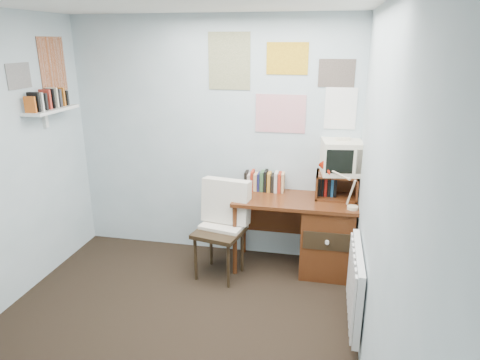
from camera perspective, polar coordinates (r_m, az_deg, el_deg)
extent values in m
plane|color=black|center=(3.55, -11.06, -21.48)|extent=(3.50, 3.50, 0.00)
cube|color=silver|center=(4.51, -3.59, 5.35)|extent=(3.00, 0.02, 2.50)
cube|color=silver|center=(2.71, 18.04, -4.34)|extent=(0.02, 3.50, 2.50)
cube|color=#532813|center=(4.25, 7.37, -2.72)|extent=(1.20, 0.55, 0.03)
cube|color=#532813|center=(4.39, 11.50, -7.63)|extent=(0.50, 0.50, 0.72)
cylinder|color=#532813|center=(4.26, -0.69, -8.08)|extent=(0.04, 0.04, 0.72)
cylinder|color=#532813|center=(4.68, 0.54, -5.60)|extent=(0.04, 0.04, 0.72)
cube|color=#532813|center=(4.63, 4.37, -5.16)|extent=(0.64, 0.02, 0.30)
cube|color=black|center=(4.19, -2.84, -7.02)|extent=(0.56, 0.54, 0.93)
cube|color=red|center=(4.03, 14.96, -1.36)|extent=(0.26, 0.22, 0.36)
cube|color=#532813|center=(4.31, 12.74, -0.74)|extent=(0.40, 0.30, 0.25)
cube|color=beige|center=(4.24, 13.39, 3.19)|extent=(0.42, 0.39, 0.35)
cube|color=#532813|center=(4.41, 4.52, -0.12)|extent=(0.60, 0.14, 0.22)
cube|color=white|center=(3.56, 15.18, -13.38)|extent=(0.09, 0.80, 0.60)
cube|color=white|center=(4.46, -23.87, 8.54)|extent=(0.20, 0.62, 0.24)
cube|color=white|center=(4.28, 5.54, 12.75)|extent=(1.20, 0.01, 0.90)
cube|color=white|center=(4.48, -25.51, 13.30)|extent=(0.01, 0.70, 0.60)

